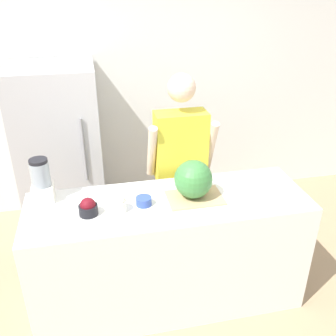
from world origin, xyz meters
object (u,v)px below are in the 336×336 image
person (180,171)px  bowl_cherries (88,208)px  bowl_small_blue (144,201)px  blender (41,181)px  watermelon (193,179)px  bowl_cream (119,204)px  refrigerator (61,152)px

person → bowl_cherries: (-0.78, -0.58, 0.10)m
bowl_small_blue → blender: size_ratio=0.34×
bowl_cherries → bowl_small_blue: 0.39m
blender → person: bearing=16.3°
watermelon → bowl_cream: (-0.54, -0.06, -0.10)m
person → bowl_cream: (-0.58, -0.58, 0.10)m
refrigerator → watermelon: refrigerator is taller
bowl_cream → blender: blender is taller
person → watermelon: person is taller
bowl_cream → bowl_small_blue: size_ratio=1.09×
refrigerator → bowl_cherries: (0.24, -1.30, 0.15)m
bowl_cherries → watermelon: bearing=4.6°
bowl_cherries → bowl_small_blue: size_ratio=1.16×
watermelon → refrigerator: bearing=128.6°
person → bowl_small_blue: size_ratio=15.50×
bowl_cherries → bowl_cream: 0.20m
person → bowl_small_blue: (-0.40, -0.54, 0.08)m
watermelon → bowl_small_blue: bearing=-176.7°
refrigerator → blender: 1.07m
person → watermelon: 0.56m
refrigerator → bowl_cream: (0.45, -1.30, 0.15)m
bowl_small_blue → person: bearing=53.6°
blender → bowl_cream: bearing=-26.7°
watermelon → bowl_small_blue: size_ratio=2.49×
blender → refrigerator: bearing=86.5°
watermelon → blender: blender is taller
refrigerator → blender: refrigerator is taller
refrigerator → bowl_cream: bearing=-70.9°
bowl_small_blue → refrigerator: bearing=116.4°
refrigerator → bowl_cherries: size_ratio=13.10×
bowl_small_blue → bowl_cherries: bearing=-174.2°
refrigerator → person: 1.25m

